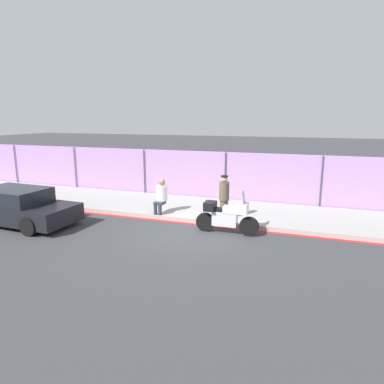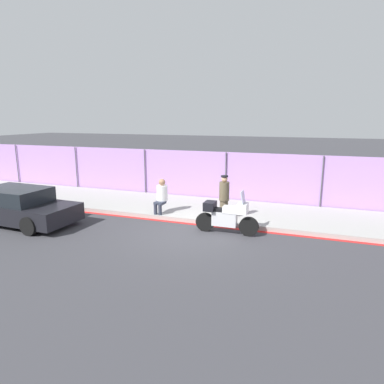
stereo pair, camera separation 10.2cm
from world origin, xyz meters
name	(u,v)px [view 1 (the left image)]	position (x,y,z in m)	size (l,w,h in m)	color
ground_plane	(191,234)	(0.00, 0.00, 0.00)	(120.00, 120.00, 0.00)	#38383D
sidewalk	(214,210)	(0.00, 2.91, 0.08)	(30.69, 3.56, 0.16)	#9E9E99
curb_paint_stripe	(200,225)	(0.00, 1.04, 0.00)	(30.69, 0.18, 0.01)	red
storefront_fence	(225,177)	(0.00, 4.78, 1.16)	(29.15, 0.17, 2.32)	#AD7FC6
motorcycle	(226,216)	(1.11, 0.47, 0.62)	(2.17, 0.50, 1.52)	black
officer_standing	(224,197)	(0.73, 1.64, 0.99)	(0.38, 0.38, 1.62)	brown
person_seated_on_curb	(161,194)	(-1.80, 1.60, 0.90)	(0.43, 0.71, 1.35)	#2D3342
parked_car_left_down_street	(18,207)	(-6.39, -1.02, 0.64)	(4.41, 2.11, 1.33)	black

